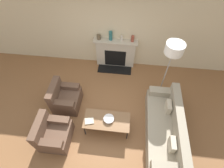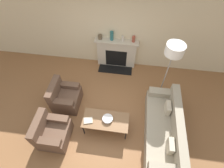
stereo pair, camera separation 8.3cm
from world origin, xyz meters
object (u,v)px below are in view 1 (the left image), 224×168
(couch, at_px, (165,128))
(mantel_vase_center_left, at_px, (111,36))
(bowl, at_px, (109,119))
(floor_lamp, at_px, (173,52))
(coffee_table, at_px, (107,121))
(book, at_px, (89,121))
(armchair_near, at_px, (53,134))
(armchair_far, at_px, (65,98))
(mantel_vase_center_right, at_px, (122,38))
(mantel_vase_left, at_px, (99,37))
(fireplace, at_px, (115,53))
(mantel_vase_right, at_px, (133,39))

(couch, height_order, mantel_vase_center_left, mantel_vase_center_left)
(bowl, height_order, floor_lamp, floor_lamp)
(coffee_table, height_order, book, book)
(armchair_near, relative_size, armchair_far, 1.00)
(floor_lamp, relative_size, mantel_vase_center_right, 10.91)
(couch, relative_size, bowl, 8.29)
(armchair_near, xyz_separation_m, mantel_vase_left, (0.75, 2.96, 0.82))
(fireplace, bearing_deg, mantel_vase_left, 178.41)
(armchair_near, relative_size, bowl, 3.11)
(mantel_vase_left, bearing_deg, armchair_far, -111.69)
(book, bearing_deg, bowl, -3.05)
(armchair_far, bearing_deg, fireplace, -34.70)
(armchair_far, relative_size, coffee_table, 0.71)
(fireplace, height_order, mantel_vase_left, mantel_vase_left)
(book, bearing_deg, armchair_near, -171.07)
(couch, bearing_deg, floor_lamp, -178.55)
(bowl, bearing_deg, coffee_table, -156.71)
(armchair_far, xyz_separation_m, mantel_vase_center_right, (1.47, 1.87, 0.84))
(fireplace, bearing_deg, book, -99.23)
(bowl, bearing_deg, mantel_vase_center_right, 87.40)
(mantel_vase_right, bearing_deg, armchair_near, -121.44)
(bowl, height_order, mantel_vase_center_right, mantel_vase_center_right)
(floor_lamp, bearing_deg, coffee_table, -137.37)
(floor_lamp, height_order, mantel_vase_right, floor_lamp)
(armchair_near, bearing_deg, mantel_vase_center_left, -20.78)
(armchair_far, bearing_deg, bowl, -113.73)
(armchair_far, bearing_deg, mantel_vase_left, -21.69)
(couch, xyz_separation_m, floor_lamp, (-0.03, 1.35, 1.40))
(mantel_vase_center_right, bearing_deg, armchair_far, -128.19)
(floor_lamp, relative_size, mantel_vase_center_left, 6.40)
(mantel_vase_center_left, bearing_deg, mantel_vase_center_right, 0.00)
(mantel_vase_center_left, height_order, mantel_vase_right, mantel_vase_center_left)
(coffee_table, relative_size, mantel_vase_center_left, 3.89)
(mantel_vase_center_right, xyz_separation_m, mantel_vase_right, (0.34, 0.00, 0.01))
(coffee_table, relative_size, mantel_vase_left, 8.38)
(bowl, xyz_separation_m, mantel_vase_right, (0.45, 2.47, 0.67))
(couch, relative_size, coffee_table, 1.88)
(coffee_table, bearing_deg, mantel_vase_center_left, 94.33)
(mantel_vase_left, bearing_deg, bowl, -76.00)
(coffee_table, relative_size, mantel_vase_center_right, 6.64)
(couch, bearing_deg, armchair_near, -80.32)
(book, height_order, mantel_vase_left, mantel_vase_left)
(bowl, distance_m, mantel_vase_right, 2.60)
(armchair_near, bearing_deg, mantel_vase_center_right, -26.46)
(couch, distance_m, floor_lamp, 1.95)
(mantel_vase_left, relative_size, mantel_vase_center_right, 0.79)
(bowl, relative_size, mantel_vase_left, 1.90)
(bowl, distance_m, book, 0.50)
(mantel_vase_right, bearing_deg, armchair_far, -134.01)
(floor_lamp, relative_size, mantel_vase_right, 9.73)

